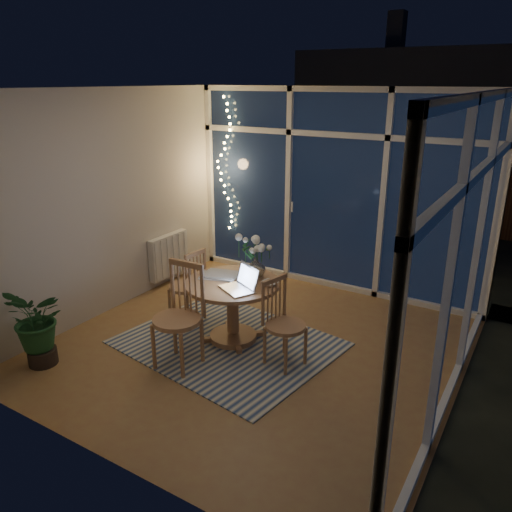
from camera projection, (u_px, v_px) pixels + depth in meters
name	position (u px, v px, depth m)	size (l,w,h in m)	color
floor	(255.00, 346.00, 5.29)	(4.00, 4.00, 0.00)	#8E5F3D
ceiling	(255.00, 88.00, 4.42)	(4.00, 4.00, 0.00)	white
wall_back	(335.00, 192.00, 6.46)	(4.00, 0.04, 2.60)	beige
wall_front	(95.00, 303.00, 3.24)	(4.00, 0.04, 2.60)	beige
wall_left	(110.00, 204.00, 5.83)	(0.04, 4.00, 2.60)	beige
wall_right	(475.00, 267.00, 3.87)	(0.04, 4.00, 2.60)	beige
window_wall_back	(334.00, 192.00, 6.43)	(4.00, 0.10, 2.60)	white
window_wall_right	(469.00, 266.00, 3.89)	(0.10, 4.00, 2.60)	white
radiator	(169.00, 255.00, 6.83)	(0.10, 0.70, 0.58)	silver
fairy_lights	(225.00, 165.00, 7.10)	(0.24, 0.10, 1.85)	#FFD566
garden_patio	(421.00, 238.00, 9.09)	(12.00, 6.00, 0.10)	black
garden_fence	(407.00, 179.00, 9.42)	(11.00, 0.08, 1.80)	#3B2015
neighbour_roof	(463.00, 102.00, 11.25)	(7.00, 3.00, 2.20)	#303339
garden_shrubs	(321.00, 221.00, 8.27)	(0.90, 0.90, 0.90)	black
rug	(228.00, 343.00, 5.35)	(2.12, 1.70, 0.01)	beige
dining_table	(233.00, 311.00, 5.31)	(1.00, 1.00, 0.68)	#A07648
chair_left	(186.00, 285.00, 5.72)	(0.42, 0.42, 0.90)	#A07648
chair_right	(286.00, 324.00, 4.81)	(0.41, 0.41, 0.90)	#A07648
chair_front	(177.00, 317.00, 4.76)	(0.49, 0.49, 1.06)	#A07648
laptop	(237.00, 278.00, 4.95)	(0.35, 0.30, 0.26)	silver
flower_vase	(256.00, 268.00, 5.30)	(0.20, 0.20, 0.21)	silver
bowl	(270.00, 283.00, 5.11)	(0.15, 0.15, 0.04)	white
newspapers	(220.00, 275.00, 5.36)	(0.34, 0.26, 0.02)	silver
phone	(232.00, 283.00, 5.15)	(0.10, 0.05, 0.01)	black
potted_plant	(38.00, 329.00, 4.85)	(0.54, 0.47, 0.76)	#194722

